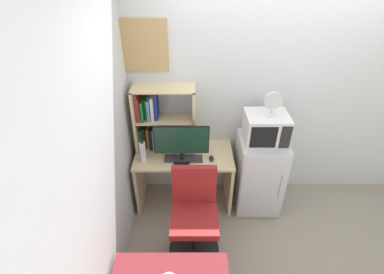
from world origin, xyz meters
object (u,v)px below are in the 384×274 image
object	(u,v)px
computer_mouse	(211,158)
monitor	(181,142)
keyboard	(183,159)
desk_fan	(272,102)
desk_chair	(193,218)
mini_fridge	(257,173)
water_bottle	(142,152)
microwave	(265,128)
hutch_bookshelf	(157,121)
wall_corkboard	(134,46)

from	to	relation	value
computer_mouse	monitor	bearing A→B (deg)	-176.34
keyboard	computer_mouse	bearing A→B (deg)	-0.95
desk_fan	desk_chair	xyz separation A→B (m)	(-0.78, -0.63, -0.96)
monitor	computer_mouse	bearing A→B (deg)	3.66
desk_chair	desk_fan	bearing A→B (deg)	38.89
keyboard	mini_fridge	distance (m)	0.92
water_bottle	desk_fan	xyz separation A→B (m)	(1.33, 0.08, 0.54)
mini_fridge	microwave	bearing A→B (deg)	89.89
keyboard	mini_fridge	xyz separation A→B (m)	(0.87, 0.07, -0.27)
hutch_bookshelf	desk_chair	bearing A→B (deg)	-64.08
wall_corkboard	computer_mouse	bearing A→B (deg)	-25.53
hutch_bookshelf	desk_fan	xyz separation A→B (m)	(1.18, -0.19, 0.32)
microwave	mini_fridge	bearing A→B (deg)	-90.11
keyboard	monitor	bearing A→B (deg)	-123.88
hutch_bookshelf	microwave	distance (m)	1.17
hutch_bookshelf	mini_fridge	bearing A→B (deg)	-9.19
hutch_bookshelf	water_bottle	distance (m)	0.38
mini_fridge	monitor	bearing A→B (deg)	-174.13
monitor	water_bottle	bearing A→B (deg)	178.98
microwave	wall_corkboard	xyz separation A→B (m)	(-1.35, 0.30, 0.77)
keyboard	wall_corkboard	world-z (taller)	wall_corkboard
monitor	microwave	xyz separation A→B (m)	(0.89, 0.09, 0.12)
keyboard	desk_fan	xyz separation A→B (m)	(0.90, 0.06, 0.65)
keyboard	mini_fridge	bearing A→B (deg)	4.30
keyboard	water_bottle	bearing A→B (deg)	-177.56
monitor	desk_chair	size ratio (longest dim) A/B	0.60
monitor	water_bottle	size ratio (longest dim) A/B	2.27
microwave	desk_fan	distance (m)	0.30
monitor	desk_fan	bearing A→B (deg)	5.52
hutch_bookshelf	water_bottle	size ratio (longest dim) A/B	2.92
computer_mouse	microwave	world-z (taller)	microwave
monitor	desk_chair	bearing A→B (deg)	-76.25
desk_fan	keyboard	bearing A→B (deg)	-176.02
hutch_bookshelf	computer_mouse	size ratio (longest dim) A/B	7.22
computer_mouse	desk_chair	xyz separation A→B (m)	(-0.19, -0.56, -0.31)
hutch_bookshelf	microwave	xyz separation A→B (m)	(1.16, -0.18, 0.02)
wall_corkboard	desk_fan	bearing A→B (deg)	-12.59
keyboard	wall_corkboard	size ratio (longest dim) A/B	0.62
desk_fan	microwave	bearing A→B (deg)	167.11
keyboard	microwave	size ratio (longest dim) A/B	0.95
water_bottle	mini_fridge	world-z (taller)	water_bottle
wall_corkboard	microwave	bearing A→B (deg)	-12.58
hutch_bookshelf	computer_mouse	world-z (taller)	hutch_bookshelf
keyboard	hutch_bookshelf	bearing A→B (deg)	138.33
hutch_bookshelf	desk_fan	distance (m)	1.24
computer_mouse	mini_fridge	bearing A→B (deg)	7.14
desk_chair	monitor	bearing A→B (deg)	103.75
keyboard	computer_mouse	size ratio (longest dim) A/B	4.03
desk_fan	desk_chair	distance (m)	1.39
hutch_bookshelf	desk_chair	world-z (taller)	hutch_bookshelf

